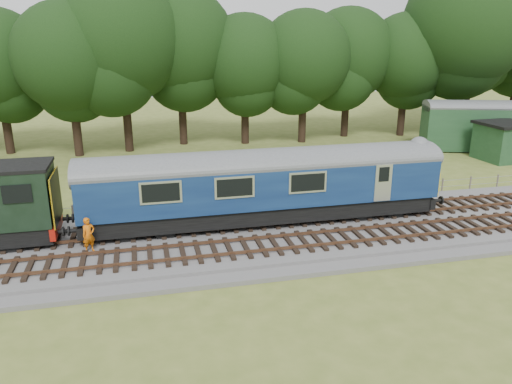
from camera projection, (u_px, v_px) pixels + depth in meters
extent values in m
plane|color=#566625|center=(238.00, 242.00, 24.13)|extent=(120.00, 120.00, 0.00)
cube|color=#4C4C4F|center=(238.00, 238.00, 24.08)|extent=(70.00, 7.00, 0.35)
cube|color=brown|center=(235.00, 227.00, 24.62)|extent=(66.50, 0.07, 0.14)
cube|color=brown|center=(230.00, 217.00, 25.95)|extent=(66.50, 0.07, 0.14)
cube|color=brown|center=(248.00, 252.00, 21.84)|extent=(66.50, 0.07, 0.14)
cube|color=brown|center=(242.00, 239.00, 23.17)|extent=(66.50, 0.07, 0.14)
cube|color=black|center=(264.00, 209.00, 25.48)|extent=(17.46, 2.52, 0.85)
cube|color=#0D1E49|center=(264.00, 182.00, 25.05)|extent=(18.00, 2.80, 2.05)
cube|color=yellow|center=(424.00, 178.00, 27.17)|extent=(0.06, 2.74, 1.30)
cube|color=black|center=(372.00, 204.00, 26.87)|extent=(2.60, 2.00, 0.55)
cube|color=black|center=(145.00, 222.00, 24.21)|extent=(2.60, 2.00, 0.55)
cube|color=black|center=(25.00, 195.00, 22.51)|extent=(2.40, 2.55, 2.60)
cube|color=#A0150C|center=(56.00, 226.00, 23.26)|extent=(0.25, 2.60, 0.55)
cube|color=yellow|center=(56.00, 197.00, 22.87)|extent=(0.06, 2.55, 2.30)
imported|color=#DB630B|center=(89.00, 235.00, 21.94)|extent=(0.70, 0.63, 1.60)
cube|color=#1C3E23|center=(503.00, 143.00, 39.45)|extent=(3.53, 3.53, 2.79)
cube|color=black|center=(506.00, 124.00, 38.99)|extent=(3.88, 3.88, 0.22)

